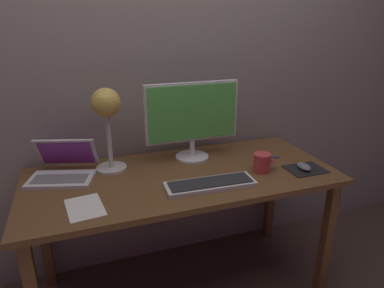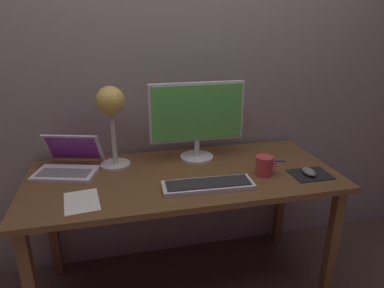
# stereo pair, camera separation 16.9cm
# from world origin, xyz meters

# --- Properties ---
(ground_plane) EXTENTS (4.80, 4.80, 0.00)m
(ground_plane) POSITION_xyz_m (0.00, 0.00, 0.00)
(ground_plane) COLOR #47382D
(ground_plane) RESTS_ON ground
(back_wall) EXTENTS (4.80, 0.06, 2.60)m
(back_wall) POSITION_xyz_m (0.00, 0.40, 1.30)
(back_wall) COLOR gray
(back_wall) RESTS_ON ground
(desk) EXTENTS (1.60, 0.70, 0.74)m
(desk) POSITION_xyz_m (0.00, 0.00, 0.66)
(desk) COLOR brown
(desk) RESTS_ON ground
(monitor) EXTENTS (0.53, 0.19, 0.44)m
(monitor) POSITION_xyz_m (0.12, 0.18, 0.99)
(monitor) COLOR silver
(monitor) RESTS_ON desk
(keyboard_main) EXTENTS (0.45, 0.16, 0.03)m
(keyboard_main) POSITION_xyz_m (0.09, -0.18, 0.75)
(keyboard_main) COLOR silver
(keyboard_main) RESTS_ON desk
(laptop) EXTENTS (0.37, 0.35, 0.19)m
(laptop) POSITION_xyz_m (-0.58, 0.18, 0.79)
(laptop) COLOR silver
(laptop) RESTS_ON desk
(desk_lamp) EXTENTS (0.16, 0.16, 0.44)m
(desk_lamp) POSITION_xyz_m (-0.34, 0.18, 1.06)
(desk_lamp) COLOR beige
(desk_lamp) RESTS_ON desk
(mousepad) EXTENTS (0.20, 0.16, 0.00)m
(mousepad) POSITION_xyz_m (0.64, -0.17, 0.74)
(mousepad) COLOR black
(mousepad) RESTS_ON desk
(mouse) EXTENTS (0.06, 0.10, 0.03)m
(mouse) POSITION_xyz_m (0.63, -0.17, 0.76)
(mouse) COLOR slate
(mouse) RESTS_ON mousepad
(coffee_mug) EXTENTS (0.12, 0.09, 0.10)m
(coffee_mug) POSITION_xyz_m (0.41, -0.11, 0.79)
(coffee_mug) COLOR #CC3F3F
(coffee_mug) RESTS_ON desk
(paper_sheet_near_mouse) EXTENTS (0.17, 0.23, 0.00)m
(paper_sheet_near_mouse) POSITION_xyz_m (-0.50, -0.18, 0.74)
(paper_sheet_near_mouse) COLOR white
(paper_sheet_near_mouse) RESTS_ON desk
(pen) EXTENTS (0.14, 0.03, 0.01)m
(pen) POSITION_xyz_m (0.53, 0.04, 0.74)
(pen) COLOR #2633A5
(pen) RESTS_ON desk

